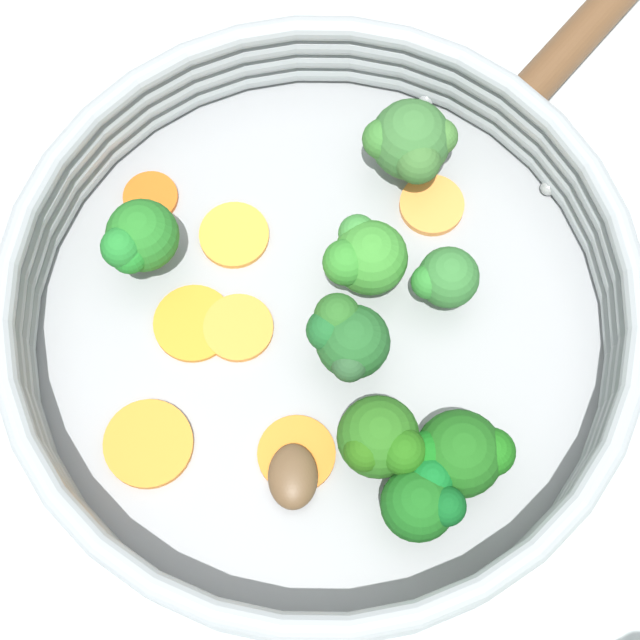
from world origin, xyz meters
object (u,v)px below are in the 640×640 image
(broccoli_floret_2, at_px, (139,240))
(mushroom_piece_0, at_px, (293,476))
(carrot_slice_0, at_px, (238,328))
(broccoli_floret_1, at_px, (379,441))
(broccoli_floret_7, at_px, (365,257))
(carrot_slice_5, at_px, (151,197))
(carrot_slice_2, at_px, (149,444))
(broccoli_floret_0, at_px, (347,338))
(broccoli_floret_5, at_px, (459,454))
(broccoli_floret_3, at_px, (443,276))
(broccoli_floret_6, at_px, (423,501))
(broccoli_floret_4, at_px, (411,143))
(skillet, at_px, (320,333))
(carrot_slice_3, at_px, (234,235))
(carrot_slice_1, at_px, (194,323))
(carrot_slice_6, at_px, (432,205))
(carrot_slice_4, at_px, (296,454))

(broccoli_floret_2, xyz_separation_m, mushroom_piece_0, (-0.14, -0.04, -0.02))
(carrot_slice_0, relative_size, broccoli_floret_1, 0.73)
(broccoli_floret_7, bearing_deg, mushroom_piece_0, 145.35)
(carrot_slice_5, bearing_deg, carrot_slice_2, 166.38)
(broccoli_floret_0, height_order, broccoli_floret_2, broccoli_floret_0)
(carrot_slice_0, xyz_separation_m, broccoli_floret_1, (-0.09, -0.05, 0.03))
(broccoli_floret_2, xyz_separation_m, broccoli_floret_5, (-0.16, -0.13, -0.00))
(carrot_slice_5, height_order, broccoli_floret_3, broccoli_floret_3)
(broccoli_floret_2, distance_m, broccoli_floret_3, 0.16)
(broccoli_floret_2, relative_size, broccoli_floret_6, 1.01)
(broccoli_floret_4, height_order, broccoli_floret_5, broccoli_floret_4)
(carrot_slice_5, relative_size, mushroom_piece_0, 0.90)
(skillet, height_order, broccoli_floret_1, broccoli_floret_1)
(broccoli_floret_1, bearing_deg, broccoli_floret_5, -114.25)
(broccoli_floret_1, height_order, broccoli_floret_6, broccoli_floret_1)
(carrot_slice_2, distance_m, broccoli_floret_0, 0.12)
(carrot_slice_2, bearing_deg, carrot_slice_3, -35.45)
(carrot_slice_2, bearing_deg, mushroom_piece_0, -119.60)
(broccoli_floret_2, bearing_deg, broccoli_floret_7, -110.34)
(broccoli_floret_5, bearing_deg, broccoli_floret_0, 26.98)
(carrot_slice_1, relative_size, carrot_slice_2, 0.93)
(carrot_slice_2, relative_size, broccoli_floret_4, 0.89)
(carrot_slice_2, height_order, broccoli_floret_1, broccoli_floret_1)
(broccoli_floret_0, xyz_separation_m, broccoli_floret_2, (0.08, 0.09, -0.00))
(carrot_slice_0, height_order, broccoli_floret_1, broccoli_floret_1)
(carrot_slice_2, height_order, carrot_slice_6, same)
(carrot_slice_3, relative_size, broccoli_floret_1, 0.75)
(skillet, distance_m, carrot_slice_3, 0.07)
(mushroom_piece_0, bearing_deg, broccoli_floret_6, -120.73)
(broccoli_floret_4, relative_size, broccoli_floret_5, 0.97)
(carrot_slice_0, height_order, broccoli_floret_2, broccoli_floret_2)
(broccoli_floret_3, distance_m, broccoli_floret_5, 0.10)
(carrot_slice_1, height_order, carrot_slice_2, carrot_slice_2)
(carrot_slice_0, relative_size, carrot_slice_2, 0.81)
(carrot_slice_1, height_order, carrot_slice_5, same)
(carrot_slice_6, height_order, broccoli_floret_4, broccoli_floret_4)
(broccoli_floret_1, bearing_deg, broccoli_floret_2, 32.78)
(carrot_slice_4, height_order, carrot_slice_5, same)
(broccoli_floret_4, xyz_separation_m, broccoli_floret_7, (-0.06, 0.04, -0.00))
(carrot_slice_3, xyz_separation_m, broccoli_floret_4, (0.01, -0.11, 0.03))
(carrot_slice_2, bearing_deg, broccoli_floret_1, -108.72)
(mushroom_piece_0, bearing_deg, carrot_slice_4, -23.41)
(carrot_slice_4, bearing_deg, broccoli_floret_0, -42.36)
(broccoli_floret_1, relative_size, broccoli_floret_6, 1.07)
(broccoli_floret_0, relative_size, broccoli_floret_5, 0.94)
(broccoli_floret_5, bearing_deg, broccoli_floret_6, 124.60)
(carrot_slice_0, xyz_separation_m, mushroom_piece_0, (-0.09, -0.01, 0.00))
(broccoli_floret_1, bearing_deg, carrot_slice_6, -29.58)
(carrot_slice_2, relative_size, carrot_slice_4, 1.15)
(broccoli_floret_7, bearing_deg, carrot_slice_0, 98.20)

